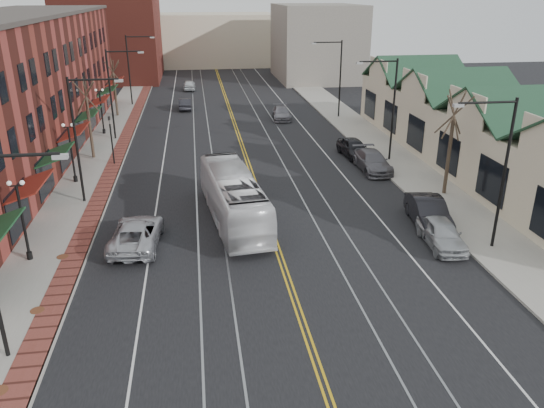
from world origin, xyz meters
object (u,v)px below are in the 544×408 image
object	(u,v)px
transit_bus	(234,197)
parked_car_a	(442,233)
parked_suv	(136,233)
parked_car_d	(354,148)
parked_car_c	(372,161)
parked_car_b	(429,212)

from	to	relation	value
transit_bus	parked_car_a	bearing A→B (deg)	148.78
transit_bus	parked_suv	xyz separation A→B (m)	(-5.50, -2.66, -0.76)
parked_suv	parked_car_a	size ratio (longest dim) A/B	1.24
parked_suv	parked_car_d	world-z (taller)	parked_car_d
transit_bus	parked_car_c	world-z (taller)	transit_bus
parked_suv	parked_car_d	size ratio (longest dim) A/B	1.20
parked_car_a	parked_car_b	world-z (taller)	parked_car_b
parked_car_d	parked_car_b	bearing A→B (deg)	-93.82
transit_bus	parked_car_a	distance (m)	12.01
parked_car_c	parked_car_d	bearing A→B (deg)	95.21
parked_suv	transit_bus	bearing A→B (deg)	-149.42
transit_bus	parked_car_c	xyz separation A→B (m)	(11.30, 8.04, -0.76)
parked_car_d	transit_bus	bearing A→B (deg)	-138.08
parked_car_b	parked_car_c	distance (m)	10.40
transit_bus	parked_suv	distance (m)	6.16
transit_bus	parked_suv	bearing A→B (deg)	19.44
transit_bus	parked_car_b	world-z (taller)	transit_bus
parked_car_a	parked_car_d	xyz separation A→B (m)	(0.06, 16.85, 0.02)
transit_bus	parked_car_a	world-z (taller)	transit_bus
transit_bus	parked_car_d	xyz separation A→B (m)	(10.94, 11.81, -0.74)
transit_bus	parked_car_c	size ratio (longest dim) A/B	2.11
transit_bus	parked_car_b	xyz separation A→B (m)	(11.30, -2.36, -0.68)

